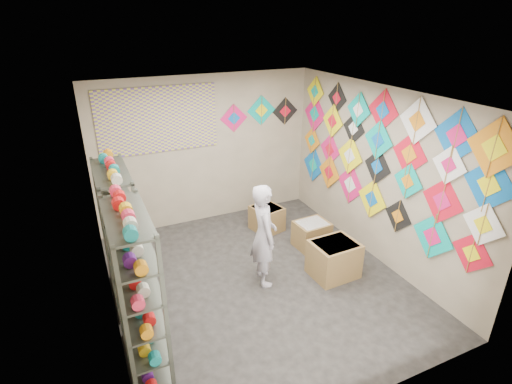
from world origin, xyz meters
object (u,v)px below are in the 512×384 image
shelf_rack_front (138,295)px  carton_a (334,259)px  shopkeeper (264,235)px  carton_b (312,234)px  shelf_rack_back (121,237)px  carton_c (267,218)px

shelf_rack_front → carton_a: shelf_rack_front is taller
shopkeeper → carton_a: 1.17m
carton_a → carton_b: (0.14, 0.84, -0.05)m
shelf_rack_front → shelf_rack_back: bearing=90.0°
shelf_rack_front → carton_c: 3.46m
carton_c → carton_b: bearing=-76.3°
shelf_rack_back → carton_c: bearing=19.2°
shelf_rack_front → carton_c: bearing=40.4°
shelf_rack_back → shopkeeper: bearing=-14.0°
carton_b → carton_c: bearing=113.9°
shopkeeper → carton_c: bearing=-18.9°
shelf_rack_front → shelf_rack_back: 1.30m
carton_a → carton_b: 0.85m
shelf_rack_back → carton_a: shelf_rack_back is taller
shopkeeper → carton_b: shopkeeper is taller
shelf_rack_front → shelf_rack_back: same height
shopkeeper → carton_c: size_ratio=2.98×
carton_b → carton_c: 0.94m
carton_b → shelf_rack_front: bearing=-159.2°
shelf_rack_back → carton_a: bearing=-15.1°
shelf_rack_back → carton_a: 3.05m
shopkeeper → carton_b: size_ratio=2.83×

